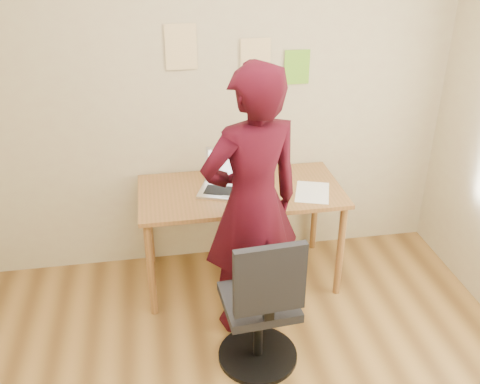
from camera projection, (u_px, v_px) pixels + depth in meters
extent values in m
cube|color=beige|center=(210.00, 88.00, 3.72)|extent=(3.50, 0.04, 2.70)
cube|color=#905E31|center=(240.00, 191.00, 3.69)|extent=(1.40, 0.70, 0.03)
cylinder|color=#905E31|center=(151.00, 270.00, 3.51)|extent=(0.05, 0.05, 0.71)
cylinder|color=#905E31|center=(340.00, 251.00, 3.70)|extent=(0.05, 0.05, 0.71)
cylinder|color=#905E31|center=(149.00, 223.00, 4.03)|extent=(0.05, 0.05, 0.71)
cylinder|color=#905E31|center=(315.00, 209.00, 4.22)|extent=(0.05, 0.05, 0.71)
cube|color=silver|center=(225.00, 191.00, 3.64)|extent=(0.41, 0.35, 0.02)
cube|color=black|center=(225.00, 190.00, 3.64)|extent=(0.31, 0.22, 0.00)
cube|color=silver|center=(229.00, 166.00, 3.72)|extent=(0.35, 0.19, 0.24)
cube|color=white|center=(229.00, 166.00, 3.72)|extent=(0.30, 0.16, 0.19)
cube|color=white|center=(312.00, 192.00, 3.65)|extent=(0.31, 0.37, 0.00)
cube|color=black|center=(268.00, 202.00, 3.52)|extent=(0.12, 0.13, 0.01)
cube|color=#3F4C59|center=(268.00, 201.00, 3.52)|extent=(0.10, 0.11, 0.00)
cube|color=#E6C689|center=(181.00, 47.00, 3.53)|extent=(0.21, 0.00, 0.30)
cube|color=#E6C689|center=(256.00, 60.00, 3.65)|extent=(0.21, 0.00, 0.30)
cube|color=#6DB829|center=(297.00, 67.00, 3.72)|extent=(0.18, 0.00, 0.24)
cube|color=black|center=(259.00, 302.00, 3.11)|extent=(0.44, 0.44, 0.06)
cube|color=black|center=(270.00, 280.00, 2.80)|extent=(0.40, 0.08, 0.41)
cube|color=black|center=(269.00, 311.00, 2.90)|extent=(0.06, 0.04, 0.11)
cylinder|color=black|center=(258.00, 331.00, 3.21)|extent=(0.06, 0.06, 0.41)
cylinder|color=black|center=(258.00, 355.00, 3.30)|extent=(0.49, 0.49, 0.03)
imported|color=#320610|center=(252.00, 206.00, 3.20)|extent=(0.73, 0.57, 1.76)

